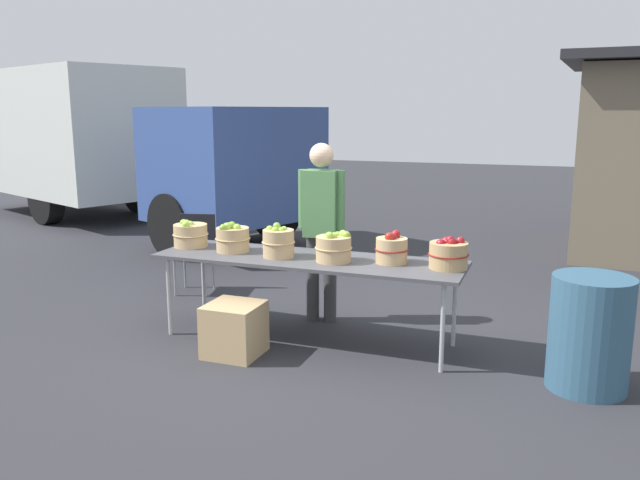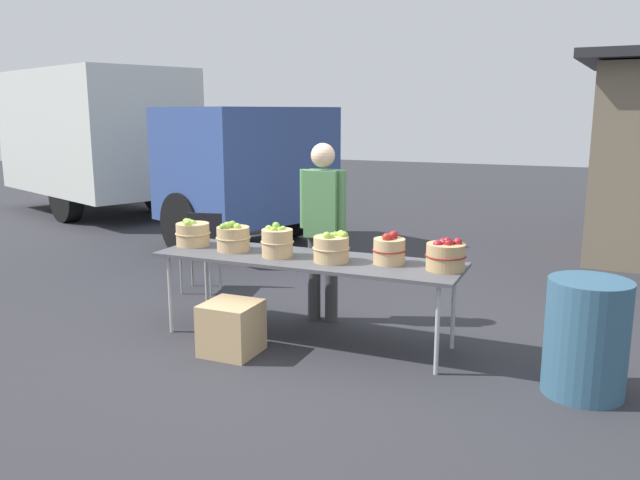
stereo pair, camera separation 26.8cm
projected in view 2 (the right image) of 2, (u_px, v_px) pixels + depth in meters
The scene contains 13 objects.
ground_plane at pixel (307, 340), 5.68m from camera, with size 40.00×40.00×0.00m, color #2D2D33.
market_table at pixel (306, 262), 5.54m from camera, with size 2.70×0.76×0.75m.
apple_basket_green_0 at pixel (193, 233), 6.02m from camera, with size 0.33×0.33×0.26m.
apple_basket_green_1 at pixel (233, 237), 5.79m from camera, with size 0.32×0.32×0.28m.
apple_basket_green_2 at pixel (277, 242), 5.55m from camera, with size 0.29×0.29×0.29m.
apple_basket_green_3 at pixel (332, 248), 5.36m from camera, with size 0.32×0.32×0.27m.
apple_basket_red_0 at pixel (389, 249), 5.29m from camera, with size 0.28×0.28×0.27m.
apple_basket_red_1 at pixel (446, 255), 5.08m from camera, with size 0.33×0.33×0.27m.
vendor_adult at pixel (323, 218), 6.01m from camera, with size 0.45×0.25×1.71m.
box_truck at pixel (124, 139), 11.72m from camera, with size 7.94×4.90×2.75m.
folding_chair at pixel (202, 245), 7.20m from camera, with size 0.48×0.48×0.86m.
trash_barrel at pixel (586, 338), 4.52m from camera, with size 0.57×0.57×0.84m, color #335972.
produce_crate at pixel (231, 328), 5.33m from camera, with size 0.44×0.44×0.44m, color tan.
Camera 2 is at (2.23, -4.91, 2.00)m, focal length 35.85 mm.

